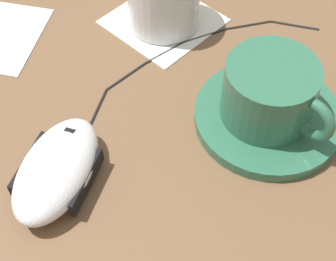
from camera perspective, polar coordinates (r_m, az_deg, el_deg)
name	(u,v)px	position (r m, az deg, el deg)	size (l,w,h in m)	color
ground_plane	(139,119)	(0.51, -3.28, 1.26)	(3.00, 3.00, 0.00)	brown
saucer	(268,117)	(0.51, 10.98, 1.50)	(0.14, 0.14, 0.01)	#2D664C
coffee_cup	(271,93)	(0.48, 11.34, 4.12)	(0.09, 0.11, 0.06)	#2D664C
computer_mouse	(57,169)	(0.46, -12.24, -4.24)	(0.12, 0.13, 0.04)	silver
mouse_cable	(193,52)	(0.57, 2.77, 8.66)	(0.29, 0.08, 0.00)	black
napkin_under_glass	(163,21)	(0.61, -0.53, 12.08)	(0.11, 0.11, 0.00)	silver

